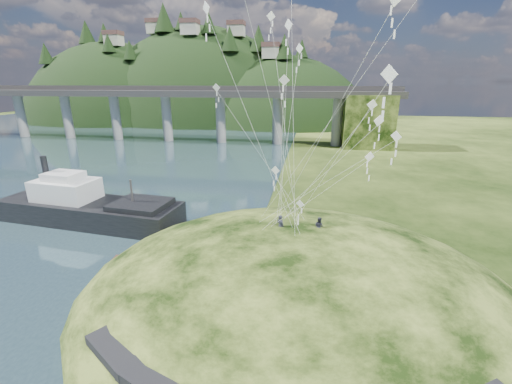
# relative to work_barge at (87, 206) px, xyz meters

# --- Properties ---
(ground) EXTENTS (320.00, 320.00, 0.00)m
(ground) POSITION_rel_work_barge_xyz_m (17.55, -12.63, -1.94)
(ground) COLOR black
(ground) RESTS_ON ground
(grass_hill) EXTENTS (36.00, 32.00, 13.00)m
(grass_hill) POSITION_rel_work_barge_xyz_m (25.55, -10.63, -3.44)
(grass_hill) COLOR black
(grass_hill) RESTS_ON ground
(bridge) EXTENTS (160.00, 11.00, 15.00)m
(bridge) POSITION_rel_work_barge_xyz_m (-8.91, 57.43, 7.77)
(bridge) COLOR #2D2B2B
(bridge) RESTS_ON ground
(far_ridge) EXTENTS (153.00, 70.00, 94.50)m
(far_ridge) POSITION_rel_work_barge_xyz_m (-26.03, 109.54, -9.37)
(far_ridge) COLOR black
(far_ridge) RESTS_ON ground
(work_barge) EXTENTS (22.60, 8.27, 7.73)m
(work_barge) POSITION_rel_work_barge_xyz_m (0.00, 0.00, 0.00)
(work_barge) COLOR black
(work_barge) RESTS_ON ground
(wooden_dock) EXTENTS (12.70, 2.97, 0.90)m
(wooden_dock) POSITION_rel_work_barge_xyz_m (14.80, -8.58, -1.54)
(wooden_dock) COLOR #381D17
(wooden_dock) RESTS_ON ground
(kite_flyers) EXTENTS (3.99, 1.36, 1.91)m
(kite_flyers) POSITION_rel_work_barge_xyz_m (25.62, -8.56, 3.84)
(kite_flyers) COLOR #292A37
(kite_flyers) RESTS_ON ground
(kite_swarm) EXTENTS (16.34, 16.58, 20.96)m
(kite_swarm) POSITION_rel_work_barge_xyz_m (26.31, -9.10, 14.91)
(kite_swarm) COLOR white
(kite_swarm) RESTS_ON ground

